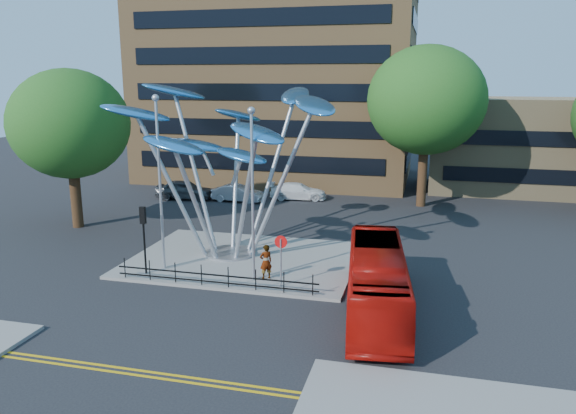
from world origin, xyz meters
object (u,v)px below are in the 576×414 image
(no_entry_sign_island, at_px, (281,252))
(red_bus, at_px, (377,281))
(tree_right, at_px, (426,100))
(street_lamp_left, at_px, (159,168))
(leaf_sculpture, at_px, (227,132))
(parked_car_right, at_px, (298,191))
(traffic_light_island, at_px, (143,226))
(pedestrian, at_px, (266,262))
(street_lamp_right, at_px, (252,179))
(parked_car_mid, at_px, (238,193))
(parked_car_left, at_px, (184,190))
(tree_left, at_px, (70,124))

(no_entry_sign_island, xyz_separation_m, red_bus, (4.60, -1.55, -0.44))
(tree_right, xyz_separation_m, street_lamp_left, (-12.50, -18.50, -2.68))
(leaf_sculpture, xyz_separation_m, parked_car_right, (0.31, 15.29, -6.21))
(traffic_light_island, height_order, pedestrian, traffic_light_island)
(tree_right, height_order, red_bus, tree_right)
(traffic_light_island, bearing_deg, street_lamp_right, 5.19)
(parked_car_mid, bearing_deg, parked_car_left, 94.49)
(street_lamp_left, relative_size, pedestrian, 5.10)
(tree_left, height_order, traffic_light_island, tree_left)
(pedestrian, distance_m, parked_car_mid, 18.24)
(tree_left, bearing_deg, parked_car_mid, 52.17)
(leaf_sculpture, bearing_deg, parked_car_right, 88.83)
(tree_left, bearing_deg, pedestrian, -24.13)
(tree_left, xyz_separation_m, street_lamp_left, (9.50, -6.50, -1.44))
(leaf_sculpture, relative_size, traffic_light_island, 3.71)
(pedestrian, bearing_deg, parked_car_mid, -103.65)
(street_lamp_right, height_order, traffic_light_island, street_lamp_right)
(leaf_sculpture, distance_m, parked_car_mid, 15.25)
(parked_car_left, xyz_separation_m, parked_car_right, (9.00, 2.21, -0.12))
(street_lamp_right, distance_m, parked_car_mid, 18.79)
(leaf_sculpture, xyz_separation_m, parked_car_left, (-8.69, 13.08, -6.08))
(street_lamp_left, distance_m, parked_car_mid, 17.21)
(traffic_light_island, xyz_separation_m, no_entry_sign_island, (7.00, 0.02, -0.80))
(leaf_sculpture, relative_size, parked_car_right, 2.77)
(tree_left, xyz_separation_m, parked_car_mid, (7.74, 9.97, -6.12))
(tree_left, relative_size, leaf_sculpture, 0.81)
(leaf_sculpture, bearing_deg, pedestrian, -47.69)
(no_entry_sign_island, height_order, pedestrian, no_entry_sign_island)
(tree_right, bearing_deg, parked_car_right, -179.85)
(traffic_light_island, relative_size, pedestrian, 1.99)
(no_entry_sign_island, bearing_deg, leaf_sculpture, 134.33)
(parked_car_mid, bearing_deg, leaf_sculpture, -160.65)
(street_lamp_right, xyz_separation_m, parked_car_mid, (-6.76, 16.97, -4.42))
(traffic_light_island, distance_m, parked_car_right, 19.84)
(pedestrian, bearing_deg, leaf_sculpture, -84.94)
(leaf_sculpture, height_order, street_lamp_left, leaf_sculpture)
(street_lamp_left, height_order, street_lamp_right, street_lamp_left)
(pedestrian, bearing_deg, tree_right, -147.62)
(red_bus, bearing_deg, parked_car_mid, 117.12)
(leaf_sculpture, relative_size, street_lamp_right, 1.53)
(leaf_sculpture, height_order, parked_car_right, leaf_sculpture)
(red_bus, bearing_deg, tree_left, 149.36)
(street_lamp_right, relative_size, red_bus, 0.84)
(street_lamp_left, bearing_deg, pedestrian, -2.47)
(leaf_sculpture, xyz_separation_m, parked_car_mid, (-4.19, 13.29, -6.20))
(tree_right, height_order, parked_car_right, tree_right)
(tree_left, xyz_separation_m, street_lamp_right, (14.50, -7.00, -1.70))
(tree_left, distance_m, parked_car_mid, 14.03)
(tree_left, xyz_separation_m, pedestrian, (15.04, -6.74, -5.78))
(tree_right, distance_m, pedestrian, 21.19)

